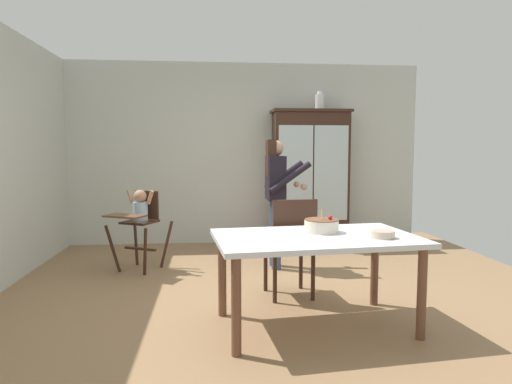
% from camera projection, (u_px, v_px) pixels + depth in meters
% --- Properties ---
extents(ground_plane, '(6.24, 6.24, 0.00)m').
position_uv_depth(ground_plane, '(264.00, 296.00, 4.38)').
color(ground_plane, '#93704C').
extents(wall_back, '(5.32, 0.06, 2.70)m').
position_uv_depth(wall_back, '(244.00, 154.00, 6.86)').
color(wall_back, silver).
rests_on(wall_back, ground_plane).
extents(china_cabinet, '(1.15, 0.48, 2.00)m').
position_uv_depth(china_cabinet, '(310.00, 177.00, 6.72)').
color(china_cabinet, '#382116').
rests_on(china_cabinet, ground_plane).
extents(ceramic_vase, '(0.13, 0.13, 0.27)m').
position_uv_depth(ceramic_vase, '(320.00, 102.00, 6.64)').
color(ceramic_vase, white).
rests_on(ceramic_vase, china_cabinet).
extents(high_chair_with_toddler, '(0.77, 0.83, 0.95)m').
position_uv_depth(high_chair_with_toddler, '(140.00, 215.00, 5.29)').
color(high_chair_with_toddler, '#382116').
rests_on(high_chair_with_toddler, ground_plane).
extents(adult_person, '(0.50, 0.49, 1.53)m').
position_uv_depth(adult_person, '(276.00, 187.00, 5.38)').
color(adult_person, '#3D4C6B').
rests_on(adult_person, ground_plane).
extents(dining_table, '(1.66, 1.11, 0.74)m').
position_uv_depth(dining_table, '(316.00, 247.00, 3.58)').
color(dining_table, silver).
rests_on(dining_table, ground_plane).
extents(birthday_cake, '(0.28, 0.28, 0.19)m').
position_uv_depth(birthday_cake, '(321.00, 226.00, 3.71)').
color(birthday_cake, beige).
rests_on(birthday_cake, dining_table).
extents(serving_bowl, '(0.18, 0.18, 0.05)m').
position_uv_depth(serving_bowl, '(383.00, 234.00, 3.47)').
color(serving_bowl, '#C6AD93').
rests_on(serving_bowl, dining_table).
extents(dining_chair_far_side, '(0.49, 0.49, 0.96)m').
position_uv_depth(dining_chair_far_side, '(292.00, 241.00, 4.27)').
color(dining_chair_far_side, '#382116').
rests_on(dining_chair_far_side, ground_plane).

